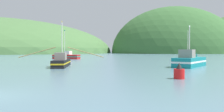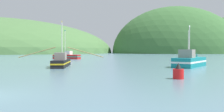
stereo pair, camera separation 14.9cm
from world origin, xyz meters
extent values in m
ellipsoid|color=#386633|center=(16.65, 164.26, 0.00)|extent=(91.88, 73.50, 68.37)
cube|color=black|center=(-5.09, 20.26, 0.50)|extent=(4.11, 8.53, 1.00)
cube|color=gold|center=(-5.09, 20.26, 0.55)|extent=(4.15, 8.62, 0.18)
cone|color=black|center=(-6.25, 23.95, 1.35)|extent=(0.25, 0.25, 0.70)
cube|color=gray|center=(-4.80, 19.36, 1.50)|extent=(1.98, 2.45, 1.00)
cylinder|color=silver|center=(-5.21, 20.66, 3.64)|extent=(0.12, 0.12, 5.29)
cube|color=gold|center=(-5.21, 20.66, 6.41)|extent=(0.14, 0.35, 0.20)
cylinder|color=#997F4C|center=(-8.32, 19.24, 2.02)|extent=(4.95, 1.66, 1.56)
cylinder|color=#997F4C|center=(-1.85, 21.28, 2.02)|extent=(4.95, 1.66, 1.56)
cube|color=brown|center=(14.80, 47.38, 0.53)|extent=(4.53, 10.59, 1.07)
cube|color=white|center=(14.80, 47.38, 0.59)|extent=(4.57, 10.70, 0.19)
cone|color=brown|center=(15.93, 52.02, 1.42)|extent=(0.24, 0.24, 0.70)
cube|color=silver|center=(14.52, 46.25, 1.58)|extent=(2.33, 3.14, 1.03)
cylinder|color=silver|center=(14.93, 47.91, 3.97)|extent=(0.12, 0.12, 5.80)
cube|color=white|center=(14.93, 47.91, 6.99)|extent=(0.11, 0.36, 0.20)
cube|color=#147F84|center=(12.68, 23.93, 0.65)|extent=(5.34, 7.99, 1.30)
cube|color=white|center=(12.68, 23.93, 0.72)|extent=(5.39, 8.07, 0.23)
cone|color=#147F84|center=(14.06, 27.15, 1.65)|extent=(0.26, 0.26, 0.70)
cube|color=gray|center=(12.15, 22.70, 1.86)|extent=(2.30, 2.16, 1.13)
cylinder|color=silver|center=(12.58, 23.70, 3.43)|extent=(0.12, 0.12, 4.25)
cube|color=white|center=(12.58, 23.70, 5.67)|extent=(0.17, 0.34, 0.20)
cube|color=red|center=(-15.91, 46.16, 0.56)|extent=(7.43, 2.73, 1.13)
cube|color=teal|center=(-15.91, 46.16, 0.62)|extent=(7.50, 2.76, 0.20)
cone|color=red|center=(-19.23, 46.47, 1.48)|extent=(0.22, 0.22, 0.70)
cube|color=silver|center=(-15.34, 46.11, 1.61)|extent=(1.62, 1.75, 0.97)
cylinder|color=silver|center=(-16.37, 46.21, 4.28)|extent=(0.12, 0.12, 6.30)
cube|color=teal|center=(-16.37, 46.21, 7.55)|extent=(0.36, 0.06, 0.20)
cylinder|color=red|center=(10.22, 9.53, 0.41)|extent=(0.87, 0.87, 0.81)
cone|color=black|center=(10.22, 9.53, 1.06)|extent=(0.52, 0.52, 0.50)
camera|label=1|loc=(8.87, -9.57, 2.34)|focal=36.32mm
camera|label=2|loc=(9.02, -9.54, 2.34)|focal=36.32mm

